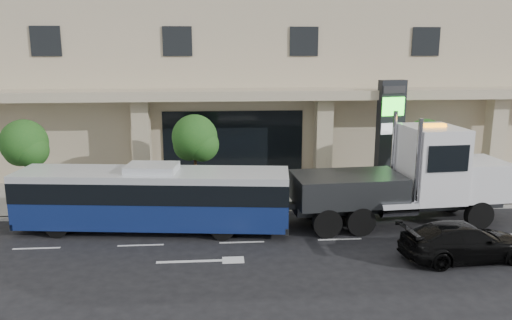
{
  "coord_description": "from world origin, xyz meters",
  "views": [
    {
      "loc": [
        -0.9,
        -20.29,
        7.57
      ],
      "look_at": [
        0.85,
        2.0,
        2.6
      ],
      "focal_mm": 35.0,
      "sensor_mm": 36.0,
      "label": 1
    }
  ],
  "objects_px": {
    "black_sedan": "(464,241)",
    "signage_pylon": "(390,134)",
    "city_bus": "(153,197)",
    "tow_truck": "(409,179)"
  },
  "relations": [
    {
      "from": "city_bus",
      "to": "signage_pylon",
      "type": "xyz_separation_m",
      "value": [
        11.99,
        5.28,
        1.65
      ]
    },
    {
      "from": "black_sedan",
      "to": "signage_pylon",
      "type": "height_order",
      "value": "signage_pylon"
    },
    {
      "from": "signage_pylon",
      "to": "black_sedan",
      "type": "bearing_deg",
      "value": -102.48
    },
    {
      "from": "city_bus",
      "to": "black_sedan",
      "type": "bearing_deg",
      "value": -11.8
    },
    {
      "from": "city_bus",
      "to": "tow_truck",
      "type": "height_order",
      "value": "tow_truck"
    },
    {
      "from": "tow_truck",
      "to": "signage_pylon",
      "type": "relative_size",
      "value": 1.83
    },
    {
      "from": "city_bus",
      "to": "black_sedan",
      "type": "relative_size",
      "value": 2.44
    },
    {
      "from": "tow_truck",
      "to": "black_sedan",
      "type": "distance_m",
      "value": 4.26
    },
    {
      "from": "tow_truck",
      "to": "signage_pylon",
      "type": "distance_m",
      "value": 5.4
    },
    {
      "from": "city_bus",
      "to": "tow_truck",
      "type": "distance_m",
      "value": 11.13
    }
  ]
}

